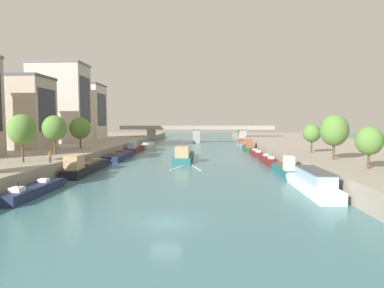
% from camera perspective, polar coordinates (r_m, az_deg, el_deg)
% --- Properties ---
extents(ground_plane, '(400.00, 400.00, 0.00)m').
position_cam_1_polar(ground_plane, '(26.54, -4.83, -14.05)').
color(ground_plane, '#42757F').
extents(quay_left, '(36.00, 170.00, 2.44)m').
position_cam_1_polar(quay_left, '(89.28, -23.56, -0.74)').
color(quay_left, gray).
rests_on(quay_left, ground).
extents(quay_right, '(36.00, 170.00, 2.44)m').
position_cam_1_polar(quay_right, '(86.69, 24.41, -0.90)').
color(quay_right, gray).
rests_on(quay_right, ground).
extents(barge_midriver, '(3.72, 18.38, 3.28)m').
position_cam_1_polar(barge_midriver, '(67.58, -1.46, -2.09)').
color(barge_midriver, '#23666B').
rests_on(barge_midriver, ground).
extents(wake_behind_barge, '(5.60, 5.89, 0.03)m').
position_cam_1_polar(wake_behind_barge, '(55.61, -1.00, -4.41)').
color(wake_behind_barge, silver).
rests_on(wake_behind_barge, ground).
extents(moored_boat_left_downstream, '(2.37, 11.32, 2.21)m').
position_cam_1_polar(moored_boat_left_downstream, '(39.57, -26.87, -7.52)').
color(moored_boat_left_downstream, '#1E284C').
rests_on(moored_boat_left_downstream, ground).
extents(moored_boat_left_lone, '(3.03, 15.87, 3.36)m').
position_cam_1_polar(moored_boat_left_lone, '(53.27, -18.87, -3.93)').
color(moored_boat_left_lone, black).
rests_on(moored_boat_left_lone, ground).
extents(moored_boat_left_midway, '(3.45, 15.96, 2.39)m').
position_cam_1_polar(moored_boat_left_midway, '(70.87, -13.07, -2.13)').
color(moored_boat_left_midway, '#1E284C').
rests_on(moored_boat_left_midway, ground).
extents(moored_boat_left_far, '(2.67, 12.90, 2.89)m').
position_cam_1_polar(moored_boat_left_far, '(87.34, -10.27, -0.79)').
color(moored_boat_left_far, maroon).
rests_on(moored_boat_left_far, ground).
extents(moored_boat_left_end, '(3.00, 16.21, 2.29)m').
position_cam_1_polar(moored_boat_left_end, '(102.58, -8.07, -0.18)').
color(moored_boat_left_end, silver).
rests_on(moored_boat_left_end, ground).
extents(moored_boat_right_upstream, '(2.85, 13.47, 2.76)m').
position_cam_1_polar(moored_boat_right_upstream, '(39.32, 21.16, -6.59)').
color(moored_boat_right_upstream, silver).
rests_on(moored_boat_right_upstream, ground).
extents(moored_boat_right_lone, '(2.04, 10.39, 3.15)m').
position_cam_1_polar(moored_boat_right_lone, '(51.68, 16.49, -4.23)').
color(moored_boat_right_lone, '#23666B').
rests_on(moored_boat_right_lone, ground).
extents(moored_boat_right_second, '(1.89, 10.88, 2.40)m').
position_cam_1_polar(moored_boat_right_second, '(63.60, 13.63, -2.84)').
color(moored_boat_right_second, maroon).
rests_on(moored_boat_right_second, ground).
extents(moored_boat_right_gap_after, '(2.05, 11.31, 2.20)m').
position_cam_1_polar(moored_boat_right_gap_after, '(77.71, 11.59, -1.63)').
color(moored_boat_right_gap_after, maroon).
rests_on(moored_boat_right_gap_after, ground).
extents(moored_boat_right_midway, '(2.61, 11.77, 3.31)m').
position_cam_1_polar(moored_boat_right_midway, '(91.09, 10.17, -0.54)').
color(moored_boat_right_midway, '#235633').
rests_on(moored_boat_right_midway, ground).
extents(moored_boat_right_near, '(2.00, 10.50, 2.39)m').
position_cam_1_polar(moored_boat_right_near, '(104.80, 8.94, 0.10)').
color(moored_boat_right_near, gray).
rests_on(moored_boat_right_near, ground).
extents(tree_left_third, '(3.78, 3.78, 6.89)m').
position_cam_1_polar(tree_left_third, '(50.59, -28.63, 2.32)').
color(tree_left_third, brown).
rests_on(tree_left_third, quay_left).
extents(tree_left_past_mid, '(4.24, 4.24, 6.90)m').
position_cam_1_polar(tree_left_past_mid, '(60.00, -23.83, 2.64)').
color(tree_left_past_mid, brown).
rests_on(tree_left_past_mid, quay_left).
extents(tree_left_distant, '(4.44, 4.44, 6.71)m').
position_cam_1_polar(tree_left_distant, '(71.71, -19.76, 2.73)').
color(tree_left_distant, brown).
rests_on(tree_left_distant, quay_left).
extents(tree_right_far, '(3.20, 3.20, 5.28)m').
position_cam_1_polar(tree_right_far, '(44.14, 29.63, 0.52)').
color(tree_right_far, brown).
rests_on(tree_right_far, quay_right).
extents(tree_right_distant, '(4.16, 4.16, 6.89)m').
position_cam_1_polar(tree_right_distant, '(52.52, 24.55, 2.27)').
color(tree_right_distant, brown).
rests_on(tree_right_distant, quay_right).
extents(tree_right_by_lamp, '(3.22, 3.22, 5.31)m').
position_cam_1_polar(tree_right_by_lamp, '(62.68, 21.04, 1.83)').
color(tree_right_by_lamp, brown).
rests_on(tree_right_by_lamp, quay_right).
extents(building_left_middle, '(13.02, 9.52, 15.55)m').
position_cam_1_polar(building_left_middle, '(77.18, -29.07, 5.06)').
color(building_left_middle, '#B2A38E').
rests_on(building_left_middle, quay_left).
extents(building_left_far_end, '(14.81, 9.34, 21.69)m').
position_cam_1_polar(building_left_far_end, '(94.24, -23.01, 6.87)').
color(building_left_far_end, '#BCB2A8').
rests_on(building_left_far_end, quay_left).
extents(building_left_tall, '(11.55, 11.39, 18.24)m').
position_cam_1_polar(building_left_tall, '(111.23, -18.88, 5.61)').
color(building_left_tall, beige).
rests_on(building_left_tall, quay_left).
extents(bridge_far, '(59.56, 4.40, 6.65)m').
position_cam_1_polar(bridge_far, '(121.83, 0.83, 2.23)').
color(bridge_far, '#9E998E').
rests_on(bridge_far, ground).
extents(person_on_quay, '(0.39, 0.41, 1.63)m').
position_cam_1_polar(person_on_quay, '(48.35, -24.49, -2.07)').
color(person_on_quay, '#2D2D38').
rests_on(person_on_quay, quay_left).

